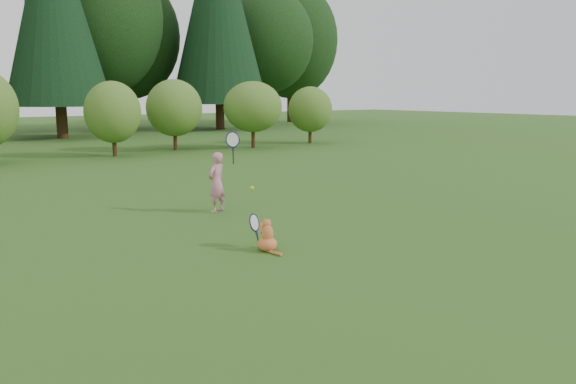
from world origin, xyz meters
TOP-DOWN VIEW (x-y plane):
  - ground at (0.00, 0.00)m, footprint 100.00×100.00m
  - shrub_row at (0.00, 13.00)m, footprint 28.00×3.00m
  - child at (0.35, 3.13)m, footprint 0.64×0.45m
  - cat at (-0.32, 0.56)m, footprint 0.41×0.63m
  - tennis_ball at (0.01, 1.44)m, footprint 0.06×0.06m

SIDE VIEW (x-z plane):
  - ground at x=0.00m, z-range 0.00..0.00m
  - cat at x=-0.32m, z-range -0.07..0.52m
  - child at x=0.35m, z-range -0.23..1.34m
  - tennis_ball at x=0.01m, z-range 0.66..0.72m
  - shrub_row at x=0.00m, z-range 0.00..2.80m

